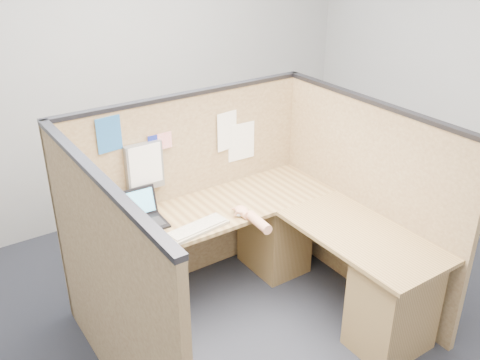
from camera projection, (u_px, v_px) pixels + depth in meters
floor at (263, 339)px, 3.74m from camera, size 5.00×5.00×0.00m
wall_back at (118, 73)px, 4.79m from camera, size 5.00×0.00×5.00m
cubicle_partitions at (229, 219)px, 3.71m from camera, size 2.06×1.83×1.53m
l_desk at (262, 265)px, 3.87m from camera, size 1.95×1.75×0.73m
laptop at (140, 216)px, 3.72m from camera, size 0.31×0.30×0.22m
keyboard at (197, 228)px, 3.65m from camera, size 0.47×0.21×0.03m
mouse at (241, 213)px, 3.82m from camera, size 0.12×0.08×0.04m
hand_forearm at (253, 218)px, 3.72m from camera, size 0.11×0.37×0.08m
blue_poster at (109, 134)px, 3.56m from camera, size 0.18×0.02×0.25m
american_flag at (157, 144)px, 3.78m from camera, size 0.19×0.01×0.33m
file_holder at (145, 166)px, 3.77m from camera, size 0.28×0.05×0.35m
paper_left at (230, 130)px, 4.12m from camera, size 0.24×0.03×0.31m
paper_right at (241, 142)px, 4.23m from camera, size 0.24×0.01×0.30m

